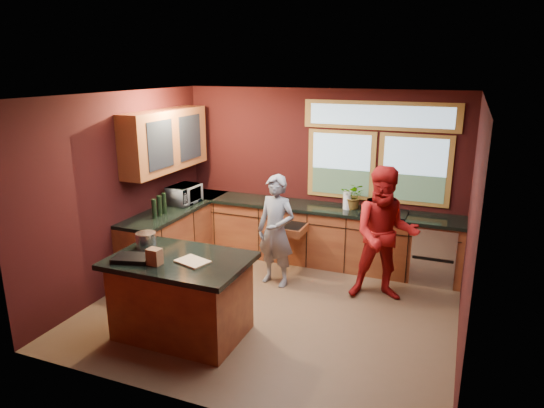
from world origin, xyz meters
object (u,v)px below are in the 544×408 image
Objects in this scene: island at (182,296)px; person_grey at (276,231)px; stock_pot at (146,240)px; person_red at (385,235)px; cutting_board at (193,261)px.

person_grey is (0.51, 1.68, 0.32)m from island.
person_grey is 1.87m from stock_pot.
person_grey is at bearing 55.29° from stock_pot.
island is at bearing -15.26° from stock_pot.
person_red reaches higher than cutting_board.
stock_pot is (-1.06, -1.53, 0.24)m from person_grey.
island is 6.46× the size of stock_pot.
person_grey is at bearing 170.47° from person_red.
cutting_board is at bearing -14.04° from island.
island is 0.52m from cutting_board.
cutting_board reaches higher than island.
person_red reaches higher than person_grey.
person_red is at bearing 15.65° from person_grey.
person_red is 3.03m from stock_pot.
stock_pot is at bearing 165.07° from cutting_board.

